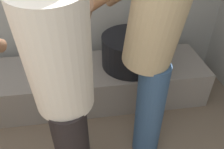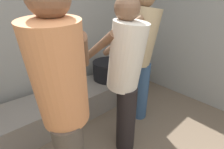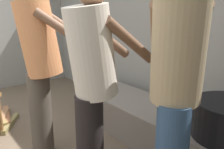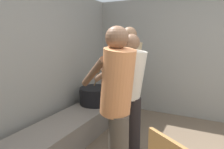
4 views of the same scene
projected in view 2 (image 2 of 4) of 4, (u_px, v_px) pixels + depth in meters
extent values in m
cube|color=gray|center=(2.00, 37.00, 1.85)|extent=(5.04, 0.20, 2.26)
cube|color=slate|center=(80.00, 100.00, 2.29)|extent=(2.58, 0.60, 0.37)
cylinder|color=black|center=(110.00, 70.00, 2.51)|extent=(0.55, 0.55, 0.29)
cylinder|color=#937047|center=(114.00, 48.00, 2.42)|extent=(0.08, 0.25, 0.51)
cylinder|color=#D17F4C|center=(60.00, 77.00, 0.87)|extent=(0.46, 0.49, 0.67)
cylinder|color=brown|center=(84.00, 53.00, 1.07)|extent=(0.31, 0.44, 0.36)
cylinder|color=brown|center=(43.00, 55.00, 1.04)|extent=(0.31, 0.44, 0.36)
cylinder|color=navy|center=(141.00, 91.00, 2.08)|extent=(0.20, 0.20, 0.81)
cylinder|color=tan|center=(143.00, 37.00, 1.79)|extent=(0.48, 0.49, 0.69)
cylinder|color=brown|center=(123.00, 29.00, 1.92)|extent=(0.37, 0.42, 0.37)
cylinder|color=brown|center=(121.00, 32.00, 1.67)|extent=(0.37, 0.42, 0.37)
cylinder|color=black|center=(126.00, 120.00, 1.61)|extent=(0.20, 0.20, 0.75)
cylinder|color=beige|center=(126.00, 57.00, 1.35)|extent=(0.31, 0.39, 0.64)
sphere|color=brown|center=(127.00, 8.00, 1.19)|extent=(0.21, 0.21, 0.21)
cylinder|color=brown|center=(119.00, 43.00, 1.56)|extent=(0.09, 0.46, 0.35)
cylinder|color=brown|center=(98.00, 48.00, 1.39)|extent=(0.09, 0.46, 0.35)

